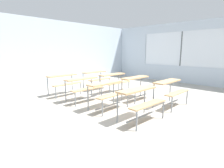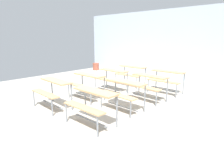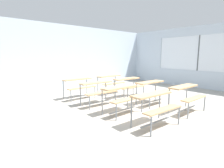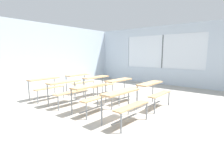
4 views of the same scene
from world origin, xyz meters
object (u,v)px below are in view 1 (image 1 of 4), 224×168
Objects in this scene: desk_bench_r1c0 at (108,89)px; desk_bench_r2c0 at (83,84)px; desk_bench_r0c0 at (141,97)px; desk_bench_r2c1 at (114,79)px; desk_bench_r0c1 at (171,87)px; desk_bench_r3c0 at (64,80)px; desk_bench_r3c1 at (96,76)px; desk_bench_r1c1 at (138,83)px.

desk_bench_r2c0 is at bearing 89.44° from desk_bench_r1c0.
desk_bench_r0c0 is 2.69m from desk_bench_r2c1.
desk_bench_r1c0 is at bearing -87.59° from desk_bench_r2c0.
desk_bench_r0c0 and desk_bench_r1c0 have the same top height.
desk_bench_r1c0 is at bearing 142.85° from desk_bench_r0c1.
desk_bench_r3c0 and desk_bench_r3c1 have the same top height.
desk_bench_r0c0 is at bearing -93.54° from desk_bench_r1c0.
desk_bench_r3c0 is (-1.52, 3.34, 0.00)m from desk_bench_r0c1.
desk_bench_r2c0 is 1.00× the size of desk_bench_r3c1.
desk_bench_r1c1 is 1.78m from desk_bench_r2c0.
desk_bench_r2c1 is 1.08m from desk_bench_r3c1.
desk_bench_r2c1 is (1.43, 1.13, 0.00)m from desk_bench_r1c0.
desk_bench_r2c1 is (0.03, 1.11, 0.00)m from desk_bench_r1c1.
desk_bench_r1c0 is (0.04, 1.12, 0.00)m from desk_bench_r0c0.
desk_bench_r1c0 is at bearing -89.48° from desk_bench_r3c0.
desk_bench_r1c0 is 1.40m from desk_bench_r1c1.
desk_bench_r0c1 is 2.66m from desk_bench_r2c0.
desk_bench_r3c1 is (-0.01, 3.31, 0.00)m from desk_bench_r0c1.
desk_bench_r0c0 and desk_bench_r0c1 have the same top height.
desk_bench_r1c1 is (-0.06, 1.13, 0.00)m from desk_bench_r0c1.
desk_bench_r2c1 is at bearing 2.59° from desk_bench_r2c0.
desk_bench_r0c1 is 1.13m from desk_bench_r1c1.
desk_bench_r2c1 is at bearing 59.04° from desk_bench_r0c0.
desk_bench_r0c0 is 1.00× the size of desk_bench_r2c1.
desk_bench_r2c1 is at bearing -37.58° from desk_bench_r3c0.
desk_bench_r0c0 is 1.01× the size of desk_bench_r1c0.
desk_bench_r0c0 is at bearing -90.63° from desk_bench_r3c0.
desk_bench_r3c1 is at bearing 55.24° from desk_bench_r1c0.
desk_bench_r0c1 is at bearing -38.27° from desk_bench_r1c0.
desk_bench_r3c0 is at bearing 145.39° from desk_bench_r2c1.
desk_bench_r1c1 is 1.11m from desk_bench_r2c1.
desk_bench_r0c1 and desk_bench_r2c1 have the same top height.
desk_bench_r1c0 is 1.00× the size of desk_bench_r3c1.
desk_bench_r0c0 is at bearing -115.73° from desk_bench_r3c1.
desk_bench_r2c1 is at bearing 90.12° from desk_bench_r1c1.
desk_bench_r0c0 and desk_bench_r2c0 have the same top height.
desk_bench_r0c1 is (1.51, 0.02, 0.00)m from desk_bench_r0c0.
desk_bench_r0c0 is 3.66m from desk_bench_r3c1.
desk_bench_r0c1 and desk_bench_r1c1 have the same top height.
desk_bench_r1c0 is (-1.47, 1.10, 0.00)m from desk_bench_r0c1.
desk_bench_r1c1 is 2.19m from desk_bench_r3c1.
desk_bench_r0c0 is at bearing -140.05° from desk_bench_r1c1.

